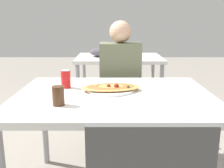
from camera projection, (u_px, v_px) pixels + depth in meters
dining_table at (114, 104)px, 1.70m from camera, size 1.27×0.97×0.74m
chair_far_seated at (120, 94)px, 2.54m from camera, size 0.40×0.40×0.92m
person_seated at (120, 77)px, 2.38m from camera, size 0.37×0.26×1.20m
pizza_main at (110, 88)px, 1.76m from camera, size 0.42×0.31×0.06m
soda_can at (66, 79)px, 1.83m from camera, size 0.07×0.07×0.12m
drink_glass at (58, 96)px, 1.45m from camera, size 0.07×0.07×0.11m
background_table at (116, 61)px, 3.41m from camera, size 1.10×0.80×0.86m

